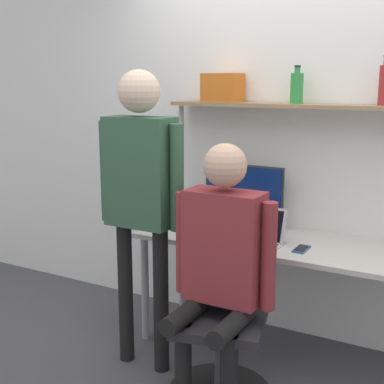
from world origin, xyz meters
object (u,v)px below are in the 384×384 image
office_chair (222,347)px  person_seated (221,254)px  cell_phone (302,249)px  person_standing (141,182)px  bottle_green (297,87)px  laptop (258,233)px  storage_box (223,88)px  monitor (243,191)px

office_chair → person_seated: 0.55m
cell_phone → person_standing: person_standing is taller
cell_phone → bottle_green: (-0.18, 0.33, 0.92)m
office_chair → bottle_green: 1.61m
cell_phone → office_chair: office_chair is taller
cell_phone → person_seated: size_ratio=0.11×
laptop → office_chair: bearing=-89.0°
office_chair → laptop: bearing=91.0°
bottle_green → laptop: bearing=-106.8°
storage_box → office_chair: bearing=-63.3°
monitor → laptop: monitor is taller
cell_phone → person_standing: 1.01m
laptop → bottle_green: bottle_green is taller
person_standing → bottle_green: size_ratio=7.67×
monitor → laptop: size_ratio=1.78×
cell_phone → bottle_green: size_ratio=0.65×
person_standing → bottle_green: 1.13m
monitor → person_standing: 0.83m
laptop → person_standing: 0.78m
office_chair → cell_phone: bearing=61.7°
office_chair → person_seated: (0.01, -0.04, 0.55)m
laptop → storage_box: (-0.41, 0.33, 0.86)m
laptop → office_chair: laptop is taller
office_chair → person_standing: 1.03m
cell_phone → office_chair: size_ratio=0.16×
cell_phone → person_seated: bearing=-115.4°
person_seated → monitor: bearing=106.8°
monitor → bottle_green: (0.34, 0.01, 0.69)m
laptop → cell_phone: 0.28m
monitor → storage_box: bearing=176.4°
person_seated → person_standing: size_ratio=0.79×
monitor → laptop: (0.24, -0.32, -0.18)m
bottle_green → storage_box: size_ratio=0.99×
office_chair → bottle_green: bearing=83.8°
office_chair → bottle_green: size_ratio=4.04×
cell_phone → storage_box: bearing=154.2°
laptop → person_standing: (-0.55, -0.43, 0.34)m
monitor → person_standing: (-0.31, -0.75, 0.16)m
office_chair → storage_box: storage_box is taller
storage_box → laptop: bearing=-38.6°
monitor → laptop: bearing=-52.6°
office_chair → storage_box: size_ratio=3.99×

